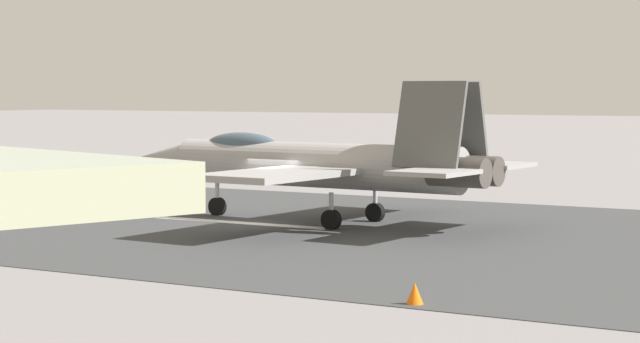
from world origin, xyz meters
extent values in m
plane|color=gray|center=(0.00, 0.00, 0.00)|extent=(400.00, 400.00, 0.00)
cube|color=#3B3C3E|center=(0.00, 0.00, 0.01)|extent=(240.00, 26.00, 0.02)
cube|color=white|center=(0.97, 0.00, 0.02)|extent=(8.00, 0.70, 0.00)
cylinder|color=#9D9A99|center=(-1.48, -1.62, 2.29)|extent=(12.84, 2.46, 1.78)
cone|color=#9D9A99|center=(6.36, -2.04, 2.29)|extent=(3.02, 1.67, 1.51)
ellipsoid|color=#3F5160|center=(2.12, -1.81, 2.95)|extent=(3.65, 1.29, 1.10)
cylinder|color=#47423D|center=(-7.98, -0.71, 2.29)|extent=(2.26, 1.22, 1.10)
cylinder|color=#47423D|center=(-8.04, -1.81, 2.29)|extent=(2.26, 1.22, 1.10)
cube|color=#9D9A99|center=(-2.26, 2.40, 2.19)|extent=(3.73, 6.32, 0.24)
cube|color=#9D9A99|center=(-2.69, -5.52, 2.19)|extent=(3.73, 6.32, 0.24)
cube|color=#9D9A99|center=(-7.88, 1.13, 2.39)|extent=(2.55, 2.93, 0.16)
cube|color=#9D9A99|center=(-8.14, -3.66, 2.39)|extent=(2.55, 2.93, 0.16)
cube|color=#545553|center=(-6.99, -0.42, 3.99)|extent=(2.65, 1.09, 3.14)
cube|color=#545553|center=(-7.08, -2.21, 3.99)|extent=(2.65, 1.09, 3.14)
cylinder|color=silver|center=(3.42, -1.88, 0.70)|extent=(0.18, 0.18, 1.40)
cylinder|color=black|center=(3.42, -1.88, 0.38)|extent=(0.78, 0.34, 0.76)
cylinder|color=silver|center=(-3.19, 0.08, 0.70)|extent=(0.18, 0.18, 1.40)
cylinder|color=black|center=(-3.19, 0.08, 0.38)|extent=(0.78, 0.34, 0.76)
cylinder|color=silver|center=(-3.36, -3.12, 0.70)|extent=(0.18, 0.18, 1.40)
cylinder|color=black|center=(-3.36, -3.12, 0.38)|extent=(0.78, 0.34, 0.76)
cone|color=orange|center=(-12.66, 12.44, 0.28)|extent=(0.44, 0.44, 0.55)
camera|label=1|loc=(-25.07, 38.10, 5.22)|focal=66.19mm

